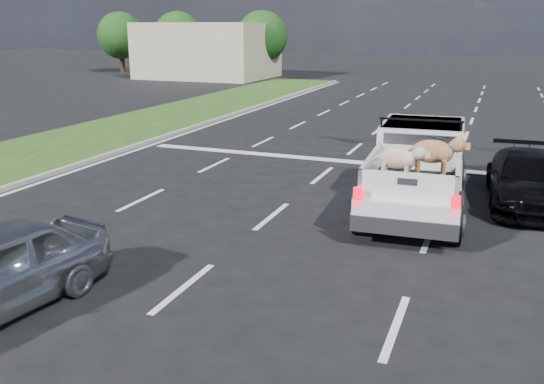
% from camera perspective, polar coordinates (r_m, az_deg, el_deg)
% --- Properties ---
extents(ground, '(160.00, 160.00, 0.00)m').
position_cam_1_polar(ground, '(9.10, 1.01, -11.24)').
color(ground, black).
rests_on(ground, ground).
extents(road_markings, '(17.75, 60.00, 0.01)m').
position_cam_1_polar(road_markings, '(15.01, 9.82, -0.25)').
color(road_markings, silver).
rests_on(road_markings, ground).
extents(grass_median_left, '(5.00, 60.00, 0.10)m').
position_cam_1_polar(grass_median_left, '(20.15, -24.51, 2.86)').
color(grass_median_left, '#1D3F13').
rests_on(grass_median_left, ground).
extents(curb_left, '(0.15, 60.00, 0.14)m').
position_cam_1_polar(curb_left, '(18.49, -19.18, 2.40)').
color(curb_left, gray).
rests_on(curb_left, ground).
extents(building_left, '(10.00, 8.00, 4.40)m').
position_cam_1_polar(building_left, '(49.22, -6.34, 13.78)').
color(building_left, '#BEB391').
rests_on(building_left, ground).
extents(tree_far_a, '(4.20, 4.20, 5.40)m').
position_cam_1_polar(tree_far_a, '(56.16, -14.78, 14.76)').
color(tree_far_a, '#332114').
rests_on(tree_far_a, ground).
extents(tree_far_b, '(4.20, 4.20, 5.40)m').
position_cam_1_polar(tree_far_b, '(52.88, -9.32, 15.01)').
color(tree_far_b, '#332114').
rests_on(tree_far_b, ground).
extents(tree_far_c, '(4.20, 4.20, 5.40)m').
position_cam_1_polar(tree_far_c, '(49.31, -0.99, 15.14)').
color(tree_far_c, '#332114').
rests_on(tree_far_c, ground).
extents(pickup_truck, '(2.41, 5.76, 2.12)m').
position_cam_1_polar(pickup_truck, '(13.95, 14.24, 2.42)').
color(pickup_truck, black).
rests_on(pickup_truck, ground).
extents(black_coupe, '(2.00, 4.37, 1.24)m').
position_cam_1_polar(black_coupe, '(15.16, 23.93, 1.15)').
color(black_coupe, black).
rests_on(black_coupe, ground).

